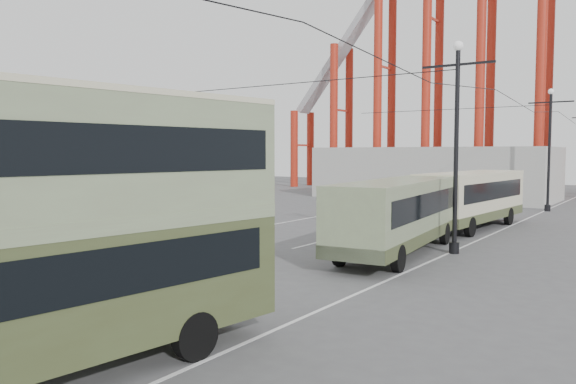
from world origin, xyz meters
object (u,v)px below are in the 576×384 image
Objects in this scene: single_decker_cream at (472,197)px; pedestrian at (264,238)px; double_decker_bus at (26,220)px; single_decker_green at (400,212)px.

single_decker_cream reaches higher than pedestrian.
double_decker_bus is 27.62m from single_decker_cream.
double_decker_bus is 1.01× the size of single_decker_cream.
pedestrian is at bearing 116.07° from double_decker_bus.
single_decker_green is 1.08× the size of single_decker_cream.
single_decker_green is at bearing -152.04° from pedestrian.
single_decker_cream is (0.16, 10.20, 0.03)m from single_decker_green.
single_decker_green is at bearing -86.77° from single_decker_cream.
double_decker_bus is 6.57× the size of pedestrian.
pedestrian is (-4.32, 13.08, -2.38)m from double_decker_bus.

